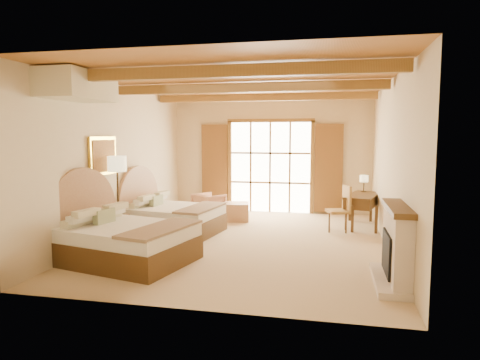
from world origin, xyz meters
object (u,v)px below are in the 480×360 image
(bed_far, at_px, (168,215))
(nightstand, at_px, (116,231))
(armchair, at_px, (209,205))
(desk, at_px, (362,209))
(bed_near, at_px, (119,237))

(bed_far, xyz_separation_m, nightstand, (-0.57, -1.32, -0.09))
(armchair, bearing_deg, nightstand, 108.44)
(bed_far, xyz_separation_m, desk, (4.26, 1.50, 0.02))
(bed_near, relative_size, armchair, 3.47)
(desk, bearing_deg, bed_near, -123.44)
(bed_far, relative_size, desk, 1.40)
(desk, bearing_deg, bed_far, -145.32)
(bed_far, distance_m, desk, 4.52)
(bed_near, bearing_deg, armchair, 97.30)
(bed_near, xyz_separation_m, armchair, (0.42, 4.10, -0.10))
(armchair, relative_size, desk, 0.46)
(nightstand, xyz_separation_m, armchair, (0.98, 3.17, 0.02))
(nightstand, bearing_deg, desk, 13.17)
(nightstand, distance_m, desk, 5.59)
(bed_near, relative_size, desk, 1.58)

